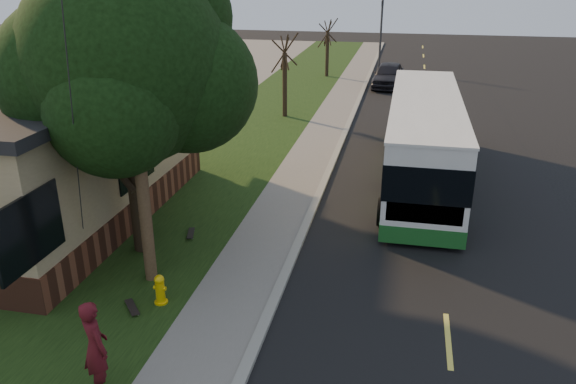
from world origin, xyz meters
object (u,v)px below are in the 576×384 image
(bare_tree_near, at_px, (285,77))
(distant_car, at_px, (389,75))
(leafy_tree, at_px, (129,65))
(bare_tree_far, at_px, (327,49))
(skateboard_spare, at_px, (132,307))
(dumpster, at_px, (135,147))
(skateboarder, at_px, (95,347))
(transit_bus, at_px, (423,138))
(traffic_signal, at_px, (381,27))
(skateboard_main, at_px, (191,233))
(fire_hydrant, at_px, (160,289))
(utility_pole, at_px, (133,102))

(bare_tree_near, xyz_separation_m, distant_car, (5.00, 9.31, -1.35))
(leafy_tree, bearing_deg, bare_tree_far, 87.55)
(skateboard_spare, height_order, dumpster, dumpster)
(bare_tree_near, xyz_separation_m, skateboarder, (1.00, -20.96, -1.13))
(transit_bus, distance_m, skateboard_spare, 12.23)
(transit_bus, relative_size, dumpster, 6.43)
(skateboarder, bearing_deg, traffic_signal, -56.78)
(traffic_signal, xyz_separation_m, skateboard_main, (-3.73, -30.44, -3.04))
(fire_hydrant, bearing_deg, skateboard_main, 99.98)
(bare_tree_near, bearing_deg, skateboard_spare, -88.90)
(skateboard_main, bearing_deg, bare_tree_near, 91.09)
(leafy_tree, xyz_separation_m, transit_bus, (7.62, 7.13, -3.51))
(utility_pole, relative_size, skateboard_main, 12.15)
(fire_hydrant, relative_size, distant_car, 0.16)
(skateboard_spare, bearing_deg, distant_car, 80.48)
(bare_tree_near, xyz_separation_m, skateboard_main, (0.27, -14.44, -2.03))
(transit_bus, bearing_deg, fire_hydrant, -121.75)
(fire_hydrant, xyz_separation_m, skateboarder, (0.10, -2.96, 0.59))
(bare_tree_near, bearing_deg, dumpster, -116.85)
(utility_pole, relative_size, transit_bus, 0.79)
(utility_pole, xyz_separation_m, skateboard_spare, (0.16, -1.40, -4.51))
(fire_hydrant, distance_m, dumpster, 10.80)
(transit_bus, bearing_deg, leafy_tree, -136.91)
(transit_bus, xyz_separation_m, skateboard_main, (-6.68, -6.22, -1.54))
(utility_pole, relative_size, bare_tree_near, 2.11)
(leafy_tree, height_order, distant_car, leafy_tree)
(transit_bus, bearing_deg, utility_pole, -127.57)
(utility_pole, height_order, transit_bus, utility_pole)
(traffic_signal, height_order, skateboarder, traffic_signal)
(skateboard_main, bearing_deg, skateboard_spare, -88.84)
(leafy_tree, xyz_separation_m, bare_tree_near, (0.67, 15.35, -3.02))
(transit_bus, bearing_deg, dumpster, -178.27)
(bare_tree_near, distance_m, traffic_signal, 16.52)
(fire_hydrant, relative_size, utility_pole, 0.08)
(fire_hydrant, relative_size, bare_tree_far, 0.18)
(fire_hydrant, distance_m, distant_car, 27.62)
(skateboard_main, bearing_deg, distant_car, 78.75)
(leafy_tree, relative_size, skateboarder, 4.09)
(skateboard_spare, bearing_deg, utility_pole, 96.53)
(fire_hydrant, xyz_separation_m, leafy_tree, (-1.57, 2.65, 4.73))
(distant_car, bearing_deg, utility_pole, -97.08)
(bare_tree_near, bearing_deg, fire_hydrant, -87.14)
(leafy_tree, distance_m, bare_tree_near, 15.66)
(skateboarder, xyz_separation_m, skateboard_spare, (-0.65, 2.56, -0.90))
(leafy_tree, bearing_deg, bare_tree_near, 87.50)
(transit_bus, height_order, distant_car, transit_bus)
(fire_hydrant, relative_size, dumpster, 0.41)
(leafy_tree, bearing_deg, skateboarder, -73.41)
(transit_bus, xyz_separation_m, dumpster, (-11.29, -0.34, -0.96))
(dumpster, xyz_separation_m, distant_car, (9.33, 17.87, 0.09))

